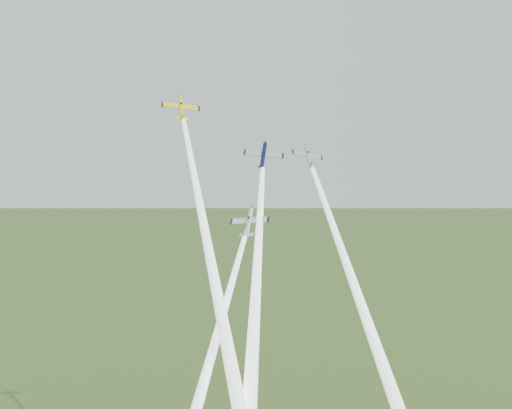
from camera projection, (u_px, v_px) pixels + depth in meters
name	position (u px, v px, depth m)	size (l,w,h in m)	color
plane_yellow	(181.00, 108.00, 130.63)	(8.03, 7.97, 1.26)	yellow
smoke_trail_yellow	(216.00, 288.00, 108.54)	(2.77, 2.77, 76.40)	white
plane_navy	(263.00, 156.00, 127.38)	(8.06, 8.00, 1.26)	#0C1135
smoke_trail_navy	(255.00, 302.00, 109.27)	(2.77, 2.77, 57.70)	white
plane_silver_right	(308.00, 156.00, 133.67)	(7.14, 7.08, 1.12)	#ACB4BA
smoke_trail_silver_right	(366.00, 317.00, 114.34)	(2.77, 2.77, 67.61)	white
plane_silver_low	(249.00, 222.00, 118.79)	(7.69, 7.63, 1.21)	silver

